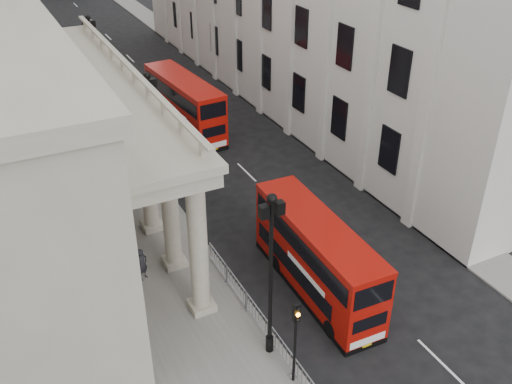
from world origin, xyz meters
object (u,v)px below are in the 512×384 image
lamp_post_south (271,267)px  bus_far (185,103)px  lamp_post_north (94,57)px  pedestrian_a (142,264)px  traffic_light (296,329)px  pedestrian_c (119,193)px  pedestrian_b (113,216)px  lamp_post_mid (152,126)px  bus_near (316,255)px

lamp_post_south → bus_far: lamp_post_south is taller
lamp_post_north → pedestrian_a: (-3.61, -24.43, -3.85)m
lamp_post_south → traffic_light: lamp_post_south is taller
lamp_post_south → lamp_post_north: size_ratio=1.00×
pedestrian_a → pedestrian_c: pedestrian_a is taller
pedestrian_a → pedestrian_c: bearing=53.5°
lamp_post_south → pedestrian_b: (-3.78, 12.87, -3.85)m
lamp_post_south → pedestrian_c: bearing=99.7°
bus_far → pedestrian_c: bearing=-136.0°
lamp_post_north → traffic_light: (0.10, -34.02, -1.80)m
pedestrian_b → pedestrian_c: 3.08m
lamp_post_mid → lamp_post_north: size_ratio=1.00×
lamp_post_north → bus_far: 9.23m
traffic_light → pedestrian_c: size_ratio=2.77×
lamp_post_south → bus_far: size_ratio=0.80×
bus_far → traffic_light: bearing=-105.8°
pedestrian_a → pedestrian_c: 8.23m
traffic_light → bus_near: size_ratio=0.44×
lamp_post_south → pedestrian_c: (-2.69, 15.75, -4.01)m
pedestrian_c → lamp_post_north: bearing=88.7°
traffic_light → bus_near: traffic_light is taller
lamp_post_north → pedestrian_b: size_ratio=4.40×
traffic_light → bus_far: size_ratio=0.41×
traffic_light → bus_far: traffic_light is taller
lamp_post_mid → pedestrian_b: bearing=-140.4°
pedestrian_b → pedestrian_c: (1.08, 2.88, -0.17)m
pedestrian_a → pedestrian_c: (0.92, 8.18, -0.16)m
pedestrian_a → pedestrian_b: size_ratio=0.99×
lamp_post_north → bus_near: 29.57m
bus_far → pedestrian_c: (-8.06, -9.20, -1.41)m
lamp_post_south → pedestrian_b: lamp_post_south is taller
bus_near → pedestrian_c: bearing=119.8°
lamp_post_mid → pedestrian_c: (-2.69, -0.25, -4.01)m
lamp_post_mid → pedestrian_a: 9.94m
lamp_post_north → lamp_post_south: bearing=-90.0°
bus_near → pedestrian_c: 14.67m
traffic_light → pedestrian_c: (-2.79, 17.77, -2.21)m
lamp_post_north → bus_far: bearing=-52.7°
traffic_light → bus_near: (4.09, 4.88, -0.94)m
pedestrian_b → lamp_post_mid: bearing=-161.6°
traffic_light → pedestrian_b: (-3.88, 14.89, -2.04)m
bus_far → lamp_post_mid: bearing=-125.7°
lamp_post_south → bus_far: 25.66m
lamp_post_mid → bus_near: lamp_post_mid is taller
lamp_post_north → bus_near: lamp_post_north is taller
lamp_post_south → pedestrian_a: lamp_post_south is taller
pedestrian_c → pedestrian_a: bearing=-88.3°
pedestrian_a → lamp_post_mid: bearing=36.7°
lamp_post_south → pedestrian_a: 9.23m
lamp_post_mid → traffic_light: 18.11m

